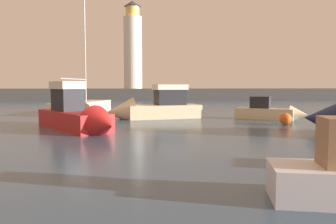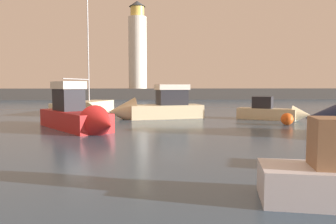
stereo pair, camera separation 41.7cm
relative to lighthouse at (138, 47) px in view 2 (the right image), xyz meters
name	(u,v)px [view 2 (the right image)]	position (x,y,z in m)	size (l,w,h in m)	color
ground_plane	(175,112)	(4.79, -33.12, -10.65)	(220.00, 220.00, 0.00)	#384C60
breakwater	(161,94)	(4.79, 0.00, -9.53)	(83.59, 5.53, 2.24)	#423F3D
lighthouse	(138,47)	(0.00, 0.00, 0.00)	(3.71, 3.71, 17.76)	silver
motorboat_0	(80,116)	(-2.57, -47.60, -9.75)	(6.47, 8.02, 3.48)	#B21E1E
motorboat_2	(274,112)	(12.16, -42.18, -10.04)	(5.59, 4.29, 2.10)	beige
motorboat_6	(153,108)	(2.21, -40.37, -9.74)	(8.34, 4.05, 3.46)	beige
sailboat_moored	(85,107)	(-4.58, -34.54, -10.00)	(5.09, 9.26, 13.69)	beige
mooring_buoy	(287,119)	(11.56, -45.98, -10.21)	(0.87, 0.87, 0.87)	#EA5919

